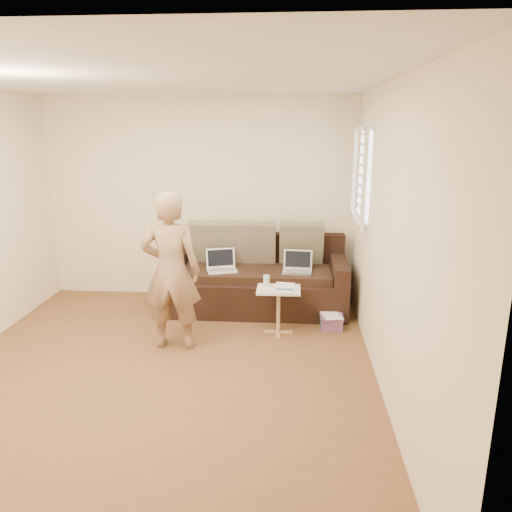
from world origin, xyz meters
name	(u,v)px	position (x,y,z in m)	size (l,w,h in m)	color
floor	(159,375)	(0.00, 0.00, 0.00)	(4.50, 4.50, 0.00)	brown
ceiling	(141,77)	(0.00, 0.00, 2.60)	(4.50, 4.50, 0.00)	white
wall_back	(199,199)	(0.00, 2.25, 1.30)	(4.00, 4.00, 0.00)	beige
wall_right	(389,243)	(2.00, 0.00, 1.30)	(4.50, 4.50, 0.00)	beige
window_blinds	(361,175)	(1.95, 1.50, 1.70)	(0.12, 0.88, 1.08)	white
sofa	(257,276)	(0.78, 1.77, 0.42)	(2.20, 0.95, 0.85)	black
pillow_left	(211,242)	(0.18, 2.00, 0.79)	(0.55, 0.14, 0.55)	#68664D
pillow_mid	(254,243)	(0.73, 1.99, 0.79)	(0.55, 0.14, 0.55)	brown
pillow_right	(301,243)	(1.33, 2.01, 0.79)	(0.55, 0.14, 0.55)	#68664D
laptop_silver	(297,273)	(1.28, 1.64, 0.52)	(0.35, 0.25, 0.23)	#B7BABC
laptop_white	(222,271)	(0.37, 1.63, 0.52)	(0.35, 0.26, 0.26)	white
person	(171,271)	(0.00, 0.62, 0.82)	(0.60, 0.40, 1.64)	#91714F
side_table	(278,311)	(1.07, 1.04, 0.26)	(0.47, 0.33, 0.52)	silver
drinking_glass	(266,281)	(0.94, 1.12, 0.58)	(0.07, 0.07, 0.12)	silver
scissors	(284,289)	(1.14, 0.99, 0.53)	(0.18, 0.10, 0.02)	silver
paper_on_table	(284,287)	(1.13, 1.10, 0.52)	(0.21, 0.30, 0.00)	white
striped_box	(331,322)	(1.67, 1.20, 0.08)	(0.26, 0.26, 0.16)	#D82095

